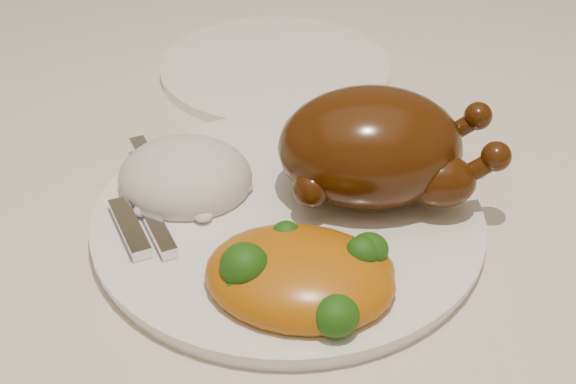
# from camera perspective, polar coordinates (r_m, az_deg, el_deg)

# --- Properties ---
(dining_table) EXTENTS (1.60, 0.90, 0.76)m
(dining_table) POSITION_cam_1_polar(r_m,az_deg,el_deg) (0.77, -10.29, -4.34)
(dining_table) COLOR brown
(dining_table) RESTS_ON floor
(tablecloth) EXTENTS (1.73, 1.03, 0.18)m
(tablecloth) POSITION_cam_1_polar(r_m,az_deg,el_deg) (0.73, -10.90, 0.05)
(tablecloth) COLOR beige
(tablecloth) RESTS_ON dining_table
(dinner_plate) EXTENTS (0.37, 0.37, 0.01)m
(dinner_plate) POSITION_cam_1_polar(r_m,az_deg,el_deg) (0.62, -0.00, -1.96)
(dinner_plate) COLOR white
(dinner_plate) RESTS_ON tablecloth
(side_plate) EXTENTS (0.26, 0.26, 0.01)m
(side_plate) POSITION_cam_1_polar(r_m,az_deg,el_deg) (0.84, -0.89, 8.81)
(side_plate) COLOR white
(side_plate) RESTS_ON tablecloth
(roast_chicken) EXTENTS (0.18, 0.13, 0.09)m
(roast_chicken) POSITION_cam_1_polar(r_m,az_deg,el_deg) (0.62, 6.25, 3.19)
(roast_chicken) COLOR #472207
(roast_chicken) RESTS_ON dinner_plate
(rice_mound) EXTENTS (0.11, 0.10, 0.06)m
(rice_mound) POSITION_cam_1_polar(r_m,az_deg,el_deg) (0.65, -7.31, 1.01)
(rice_mound) COLOR white
(rice_mound) RESTS_ON dinner_plate
(mac_and_cheese) EXTENTS (0.14, 0.12, 0.05)m
(mac_and_cheese) POSITION_cam_1_polar(r_m,az_deg,el_deg) (0.55, 1.02, -5.93)
(mac_and_cheese) COLOR #B8690B
(mac_and_cheese) RESTS_ON dinner_plate
(cutlery) EXTENTS (0.08, 0.16, 0.01)m
(cutlery) POSITION_cam_1_polar(r_m,az_deg,el_deg) (0.63, -9.83, -1.11)
(cutlery) COLOR silver
(cutlery) RESTS_ON dinner_plate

